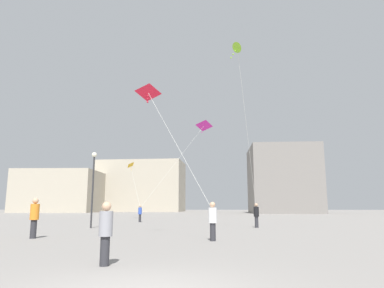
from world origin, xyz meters
The scene contains 13 objects.
person_in_black centered at (4.41, 18.95, 0.93)m, with size 0.37×0.37×1.69m.
person_in_grey centered at (-1.44, 2.65, 0.87)m, with size 0.35×0.35×1.59m.
person_in_orange centered at (-7.05, 9.97, 1.02)m, with size 0.41×0.41×1.87m.
person_in_white centered at (1.30, 9.21, 0.91)m, with size 0.36×0.36×1.67m.
person_in_blue centered at (-5.55, 27.29, 0.88)m, with size 0.35×0.35×1.60m.
kite_magenta_delta centered at (0.47, 29.09, 9.59)m, with size 6.91×2.40×8.84m.
kite_amber_delta centered at (-8.43, 35.14, 6.29)m, with size 3.32×8.66×5.41m.
kite_crimson_delta centered at (-1.94, 10.98, 7.19)m, with size 3.87×2.21×6.35m.
kite_lime_diamond centered at (3.01, 14.68, 11.11)m, with size 1.88×4.83×10.45m.
building_left_hall centered at (-37.00, 81.47, 5.16)m, with size 19.33×16.88×10.31m.
building_centre_hall centered at (-19.00, 94.64, 7.14)m, with size 24.84×15.25×14.27m.
building_right_hall centered at (17.00, 71.82, 7.20)m, with size 14.34×15.49×14.39m.
lamppost_west centered at (-7.02, 17.80, 3.50)m, with size 0.36×0.36×5.26m.
Camera 1 is at (1.25, -6.33, 1.47)m, focal length 32.71 mm.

